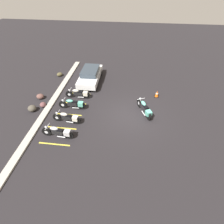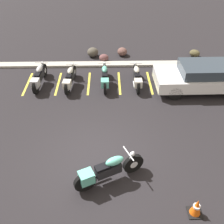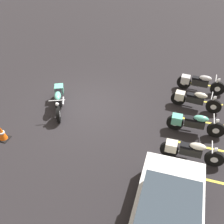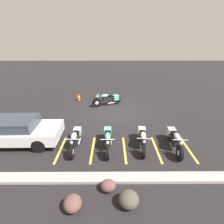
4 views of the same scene
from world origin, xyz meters
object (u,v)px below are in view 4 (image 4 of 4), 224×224
(traffic_cone, at_px, (79,97))
(car_white, at_px, (14,130))
(motorcycle_teal_featured, at_px, (108,99))
(landscape_rock_1, at_px, (108,186))
(landscape_rock_0, at_px, (129,199))
(landscape_rock_2, at_px, (73,203))
(parked_bike_3, at_px, (75,138))
(parked_bike_0, at_px, (175,139))
(parked_bike_1, at_px, (142,138))
(parked_bike_2, at_px, (108,138))

(traffic_cone, bearing_deg, car_white, 72.60)
(car_white, relative_size, traffic_cone, 7.33)
(motorcycle_teal_featured, relative_size, landscape_rock_1, 4.13)
(landscape_rock_0, distance_m, landscape_rock_2, 1.71)
(landscape_rock_0, distance_m, traffic_cone, 10.50)
(parked_bike_3, xyz_separation_m, landscape_rock_1, (-1.58, 2.63, -0.25))
(motorcycle_teal_featured, height_order, car_white, car_white)
(motorcycle_teal_featured, bearing_deg, landscape_rock_0, 70.40)
(motorcycle_teal_featured, distance_m, traffic_cone, 2.74)
(parked_bike_3, distance_m, car_white, 3.05)
(parked_bike_3, relative_size, landscape_rock_1, 4.08)
(parked_bike_3, height_order, landscape_rock_1, parked_bike_3)
(parked_bike_0, relative_size, landscape_rock_0, 3.49)
(motorcycle_teal_featured, distance_m, landscape_rock_1, 8.24)
(car_white, height_order, landscape_rock_0, car_white)
(parked_bike_0, bearing_deg, parked_bike_1, -91.48)
(landscape_rock_1, xyz_separation_m, landscape_rock_2, (1.06, 0.70, 0.03))
(parked_bike_3, xyz_separation_m, traffic_cone, (1.01, -6.76, -0.17))
(car_white, relative_size, landscape_rock_1, 8.19)
(parked_bike_0, height_order, parked_bike_2, parked_bike_0)
(parked_bike_2, bearing_deg, landscape_rock_2, -17.74)
(parked_bike_0, relative_size, traffic_cone, 3.77)
(landscape_rock_0, bearing_deg, motorcycle_teal_featured, -85.08)
(car_white, bearing_deg, parked_bike_1, -3.69)
(motorcycle_teal_featured, bearing_deg, parked_bike_1, 82.53)
(motorcycle_teal_featured, relative_size, parked_bike_3, 1.01)
(motorcycle_teal_featured, relative_size, parked_bike_1, 1.01)
(parked_bike_0, height_order, landscape_rock_1, parked_bike_0)
(parked_bike_2, height_order, landscape_rock_2, parked_bike_2)
(parked_bike_3, bearing_deg, car_white, -97.32)
(parked_bike_2, xyz_separation_m, landscape_rock_1, (-0.06, 2.59, -0.26))
(landscape_rock_0, xyz_separation_m, traffic_cone, (3.23, -9.99, 0.02))
(motorcycle_teal_featured, distance_m, parked_bike_0, 6.54)
(motorcycle_teal_featured, relative_size, parked_bike_0, 0.98)
(parked_bike_1, xyz_separation_m, landscape_rock_0, (0.95, 3.26, -0.19))
(parked_bike_1, height_order, landscape_rock_1, parked_bike_1)
(parked_bike_3, bearing_deg, landscape_rock_0, 34.17)
(parked_bike_1, distance_m, traffic_cone, 7.93)
(landscape_rock_1, bearing_deg, traffic_cone, -74.55)
(parked_bike_1, bearing_deg, parked_bike_0, 90.69)
(parked_bike_1, distance_m, parked_bike_2, 1.65)
(landscape_rock_2, bearing_deg, parked_bike_2, -106.95)
(landscape_rock_0, bearing_deg, parked_bike_3, -55.48)
(landscape_rock_1, bearing_deg, motorcycle_teal_featured, -89.17)
(traffic_cone, bearing_deg, landscape_rock_2, 98.63)
(parked_bike_2, height_order, parked_bike_3, parked_bike_2)
(parked_bike_2, height_order, traffic_cone, parked_bike_2)
(motorcycle_teal_featured, xyz_separation_m, car_white, (4.48, 5.24, 0.19))
(parked_bike_2, bearing_deg, traffic_cone, -160.33)
(parked_bike_1, bearing_deg, car_white, -87.16)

